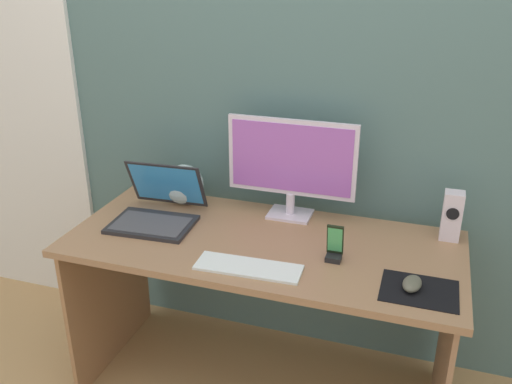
% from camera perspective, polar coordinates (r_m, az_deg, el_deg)
% --- Properties ---
extents(wall_back, '(6.00, 0.04, 2.50)m').
position_cam_1_polar(wall_back, '(2.33, 3.85, 11.25)').
color(wall_back, slate).
rests_on(wall_back, ground_plane).
extents(door_left, '(0.82, 0.02, 2.02)m').
position_cam_1_polar(door_left, '(3.05, -24.14, 7.54)').
color(door_left, white).
rests_on(door_left, ground_plane).
extents(desk, '(1.52, 0.67, 0.72)m').
position_cam_1_polar(desk, '(2.21, 0.64, -8.30)').
color(desk, '#9E7350').
rests_on(desk, ground_plane).
extents(monitor, '(0.54, 0.14, 0.42)m').
position_cam_1_polar(monitor, '(2.25, 3.68, 2.98)').
color(monitor, silver).
rests_on(monitor, desk).
extents(speaker_right, '(0.07, 0.07, 0.20)m').
position_cam_1_polar(speaker_right, '(2.24, 19.65, -2.34)').
color(speaker_right, silver).
rests_on(speaker_right, desk).
extents(laptop, '(0.35, 0.35, 0.23)m').
position_cam_1_polar(laptop, '(2.31, -10.23, -1.89)').
color(laptop, '#252528').
rests_on(laptop, desk).
extents(fishbowl, '(0.18, 0.18, 0.18)m').
position_cam_1_polar(fishbowl, '(2.45, -7.50, 0.79)').
color(fishbowl, silver).
rests_on(fishbowl, desk).
extents(keyboard_external, '(0.38, 0.14, 0.01)m').
position_cam_1_polar(keyboard_external, '(1.95, -0.79, -7.82)').
color(keyboard_external, white).
rests_on(keyboard_external, desk).
extents(mousepad, '(0.25, 0.20, 0.00)m').
position_cam_1_polar(mousepad, '(1.91, 16.58, -9.77)').
color(mousepad, black).
rests_on(mousepad, desk).
extents(mouse, '(0.07, 0.11, 0.04)m').
position_cam_1_polar(mouse, '(1.90, 15.89, -9.13)').
color(mouse, '#575646').
rests_on(mouse, mousepad).
extents(phone_in_dock, '(0.06, 0.05, 0.14)m').
position_cam_1_polar(phone_in_dock, '(2.01, 8.14, -5.74)').
color(phone_in_dock, black).
rests_on(phone_in_dock, desk).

